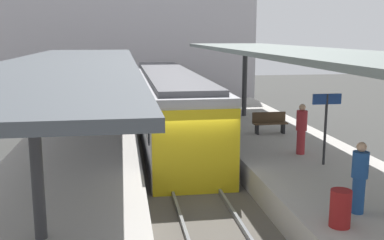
% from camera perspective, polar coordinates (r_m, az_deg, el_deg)
% --- Properties ---
extents(ground_plane, '(80.00, 80.00, 0.00)m').
position_cam_1_polar(ground_plane, '(14.60, 0.04, -9.09)').
color(ground_plane, '#383835').
extents(platform_left, '(4.40, 28.00, 1.00)m').
position_cam_1_polar(platform_left, '(14.37, -15.24, -7.70)').
color(platform_left, '#ADA8A0').
rests_on(platform_left, ground_plane).
extents(platform_right, '(4.40, 28.00, 1.00)m').
position_cam_1_polar(platform_right, '(15.46, 14.19, -6.33)').
color(platform_right, '#ADA8A0').
rests_on(platform_right, ground_plane).
extents(track_ballast, '(3.20, 28.00, 0.20)m').
position_cam_1_polar(track_ballast, '(14.56, 0.04, -8.72)').
color(track_ballast, '#59544C').
rests_on(track_ballast, ground_plane).
extents(rail_near_side, '(0.08, 28.00, 0.14)m').
position_cam_1_polar(rail_near_side, '(14.42, -2.81, -8.22)').
color(rail_near_side, slate).
rests_on(rail_near_side, track_ballast).
extents(rail_far_side, '(0.08, 28.00, 0.14)m').
position_cam_1_polar(rail_far_side, '(14.63, 2.86, -7.93)').
color(rail_far_side, slate).
rests_on(rail_far_side, track_ballast).
extents(commuter_train, '(2.78, 15.14, 3.10)m').
position_cam_1_polar(commuter_train, '(20.67, -2.86, 1.78)').
color(commuter_train, '#ADADB2').
rests_on(commuter_train, track_ballast).
extents(canopy_left, '(4.18, 21.00, 3.14)m').
position_cam_1_polar(canopy_left, '(15.08, -15.34, 6.83)').
color(canopy_left, '#333335').
rests_on(canopy_left, platform_left).
extents(canopy_right, '(4.18, 21.00, 3.46)m').
position_cam_1_polar(canopy_right, '(16.10, 12.87, 8.30)').
color(canopy_right, '#333335').
rests_on(canopy_right, platform_right).
extents(platform_bench, '(1.40, 0.41, 0.86)m').
position_cam_1_polar(platform_bench, '(18.51, 9.82, -0.26)').
color(platform_bench, black).
rests_on(platform_bench, platform_right).
extents(platform_sign, '(0.90, 0.08, 2.21)m').
position_cam_1_polar(platform_sign, '(14.23, 16.67, 0.87)').
color(platform_sign, '#262628').
rests_on(platform_sign, platform_right).
extents(litter_bin, '(0.44, 0.44, 0.80)m').
position_cam_1_polar(litter_bin, '(10.03, 18.32, -10.61)').
color(litter_bin, maroon).
rests_on(litter_bin, platform_right).
extents(passenger_near_bench, '(0.36, 0.36, 1.65)m').
position_cam_1_polar(passenger_near_bench, '(10.74, 20.50, -6.75)').
color(passenger_near_bench, navy).
rests_on(passenger_near_bench, platform_right).
extents(passenger_mid_platform, '(0.36, 0.36, 1.70)m').
position_cam_1_polar(passenger_mid_platform, '(15.44, 13.72, -1.03)').
color(passenger_mid_platform, maroon).
rests_on(passenger_mid_platform, platform_right).
extents(station_building_backdrop, '(18.00, 6.00, 11.00)m').
position_cam_1_polar(station_building_backdrop, '(33.56, -8.60, 11.60)').
color(station_building_backdrop, '#B7B2B7').
rests_on(station_building_backdrop, ground_plane).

